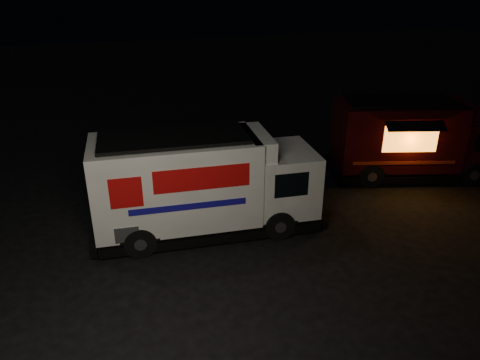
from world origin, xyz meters
name	(u,v)px	position (x,y,z in m)	size (l,w,h in m)	color
ground	(236,265)	(0.00, 0.00, 0.00)	(80.00, 80.00, 0.00)	black
white_truck	(207,183)	(-0.24, 1.98, 1.44)	(6.37, 2.17, 2.89)	white
red_truck	(417,138)	(7.72, 3.51, 1.39)	(5.97, 2.20, 2.78)	#33090A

